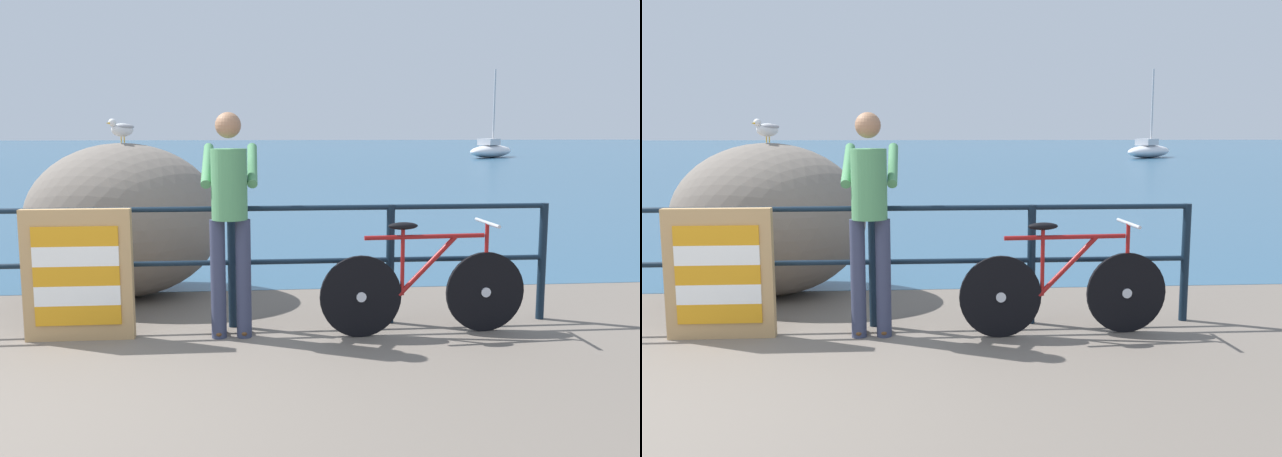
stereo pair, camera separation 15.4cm
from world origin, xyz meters
TOP-DOWN VIEW (x-y plane):
  - ground_plane at (0.00, 20.00)m, footprint 120.00×120.00m
  - sea_surface at (0.00, 48.12)m, footprint 120.00×90.00m
  - promenade_railing at (0.00, 1.82)m, footprint 8.09×0.07m
  - bicycle at (2.89, 1.47)m, footprint 1.70×0.48m
  - person_at_railing at (1.34, 1.54)m, footprint 0.44×0.64m
  - folded_deckchair_stack at (0.15, 1.57)m, footprint 0.84×0.10m
  - breakwater_boulder_main at (0.25, 3.04)m, footprint 1.91×1.57m
  - seagull at (0.25, 3.07)m, footprint 0.26×0.31m
  - sailboat at (14.80, 34.51)m, footprint 4.02×4.04m

SIDE VIEW (x-z plane):
  - ground_plane at x=0.00m, z-range -0.10..0.00m
  - sea_surface at x=0.00m, z-range 0.00..0.01m
  - bicycle at x=2.89m, z-range -0.07..0.85m
  - sailboat at x=14.80m, z-range -2.03..2.87m
  - folded_deckchair_stack at x=0.15m, z-range 0.00..1.04m
  - promenade_railing at x=0.00m, z-range 0.12..1.15m
  - breakwater_boulder_main at x=0.25m, z-range 0.00..1.51m
  - person_at_railing at x=1.34m, z-range 0.10..1.88m
  - seagull at x=0.25m, z-range 1.54..1.77m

